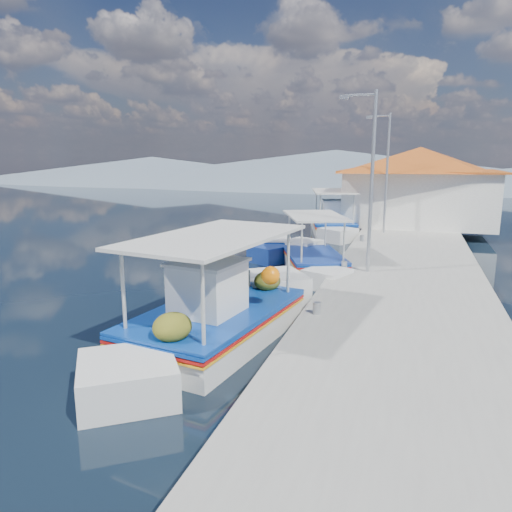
% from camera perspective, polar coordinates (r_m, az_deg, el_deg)
% --- Properties ---
extents(ground, '(160.00, 160.00, 0.00)m').
position_cam_1_polar(ground, '(16.25, -4.04, -3.96)').
color(ground, black).
rests_on(ground, ground).
extents(quay, '(5.00, 44.00, 0.50)m').
position_cam_1_polar(quay, '(20.89, 17.63, -0.22)').
color(quay, '#A5A39A').
rests_on(quay, ground).
extents(bollards, '(0.20, 17.20, 0.30)m').
position_cam_1_polar(bollards, '(20.19, 11.72, 0.85)').
color(bollards, '#A5A8AD').
rests_on(bollards, quay).
extents(main_caique, '(3.44, 8.72, 2.91)m').
position_cam_1_polar(main_caique, '(11.76, -4.63, -7.38)').
color(main_caique, white).
rests_on(main_caique, ground).
extents(caique_green_canopy, '(3.55, 6.06, 2.45)m').
position_cam_1_polar(caique_green_canopy, '(18.76, 7.05, -0.71)').
color(caique_green_canopy, white).
rests_on(caique_green_canopy, ground).
extents(caique_blue_hull, '(3.16, 6.35, 1.18)m').
position_cam_1_polar(caique_blue_hull, '(22.59, 1.64, 1.40)').
color(caique_blue_hull, navy).
rests_on(caique_blue_hull, ground).
extents(caique_far, '(3.55, 7.57, 2.74)m').
position_cam_1_polar(caique_far, '(28.14, 9.20, 3.73)').
color(caique_far, white).
rests_on(caique_far, ground).
extents(harbor_building, '(10.49, 10.49, 4.40)m').
position_cam_1_polar(harbor_building, '(29.52, 18.77, 8.06)').
color(harbor_building, white).
rests_on(harbor_building, quay).
extents(lamp_post_near, '(1.21, 0.14, 6.00)m').
position_cam_1_polar(lamp_post_near, '(16.54, 13.34, 9.57)').
color(lamp_post_near, '#A5A8AD').
rests_on(lamp_post_near, quay).
extents(lamp_post_far, '(1.21, 0.14, 6.00)m').
position_cam_1_polar(lamp_post_far, '(25.52, 15.14, 10.19)').
color(lamp_post_far, '#A5A8AD').
rests_on(lamp_post_far, quay).
extents(mountain_ridge, '(171.40, 96.00, 5.50)m').
position_cam_1_polar(mountain_ridge, '(70.51, 18.84, 9.33)').
color(mountain_ridge, slate).
rests_on(mountain_ridge, ground).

